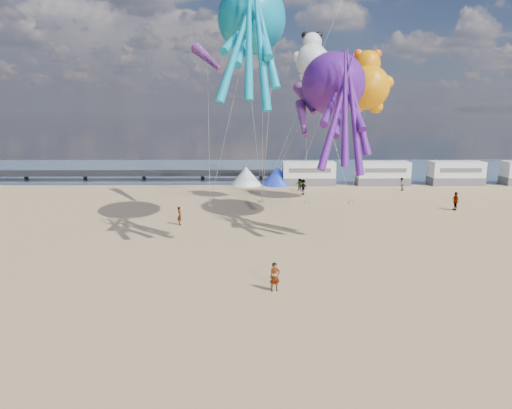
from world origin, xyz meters
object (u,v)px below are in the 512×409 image
at_px(kite_octopus_purple, 333,84).
at_px(windsock_mid, 306,100).
at_px(motorhome_1, 382,173).
at_px(beachgoer_5, 180,216).
at_px(sandbag_a, 210,205).
at_px(beachgoer_3, 455,201).
at_px(motorhome_2, 456,173).
at_px(tent_blue, 277,176).
at_px(beachgoer_2, 303,187).
at_px(sandbag_d, 307,203).
at_px(standing_person, 275,277).
at_px(kite_teddy_orange, 368,87).
at_px(windsock_left, 207,58).
at_px(sandbag_e, 262,201).
at_px(beachgoer_4, 300,185).
at_px(kite_octopus_teal, 252,19).
at_px(beachgoer_1, 401,184).
at_px(tent_white, 246,176).
at_px(motorhome_0, 309,173).
at_px(windsock_right, 303,119).
at_px(kite_panda, 312,61).
at_px(sandbag_b, 290,201).
at_px(sandbag_c, 351,203).

distance_m(kite_octopus_purple, windsock_mid, 3.01).
distance_m(motorhome_1, beachgoer_5, 30.81).
relative_size(beachgoer_5, sandbag_a, 3.10).
bearing_deg(beachgoer_3, motorhome_2, 151.54).
distance_m(tent_blue, windsock_mid, 19.74).
bearing_deg(beachgoer_2, sandbag_d, 58.03).
bearing_deg(beachgoer_5, sandbag_d, -69.39).
bearing_deg(standing_person, tent_blue, 67.95).
height_order(kite_octopus_purple, kite_teddy_orange, kite_octopus_purple).
xyz_separation_m(kite_octopus_purple, windsock_left, (-10.76, 5.79, 2.60)).
distance_m(beachgoer_3, sandbag_e, 18.93).
height_order(motorhome_1, motorhome_2, same).
bearing_deg(beachgoer_4, kite_octopus_teal, 105.31).
relative_size(beachgoer_3, sandbag_a, 3.54).
xyz_separation_m(beachgoer_1, kite_octopus_purple, (-11.15, -14.87, 10.76)).
bearing_deg(tent_white, motorhome_2, 0.00).
xyz_separation_m(tent_blue, standing_person, (-2.11, -34.98, -0.42)).
bearing_deg(motorhome_0, windsock_right, -98.86).
bearing_deg(kite_teddy_orange, kite_panda, 179.60).
bearing_deg(beachgoer_1, kite_teddy_orange, 5.30).
distance_m(standing_person, sandbag_e, 23.96).
bearing_deg(motorhome_1, windsock_right, -122.00).
bearing_deg(beachgoer_5, beachgoer_1, -71.80).
relative_size(kite_panda, kite_teddy_orange, 0.74).
bearing_deg(beachgoer_3, kite_teddy_orange, -112.29).
height_order(standing_person, sandbag_a, standing_person).
distance_m(beachgoer_3, windsock_mid, 17.74).
bearing_deg(sandbag_a, beachgoer_5, -103.39).
xyz_separation_m(sandbag_b, kite_teddy_orange, (7.27, -1.45, 11.48)).
bearing_deg(motorhome_2, sandbag_d, -149.86).
height_order(beachgoer_4, sandbag_a, beachgoer_4).
xyz_separation_m(beachgoer_2, windsock_left, (-9.91, -6.64, 13.28)).
xyz_separation_m(tent_white, beachgoer_4, (6.44, -4.35, -0.45)).
relative_size(kite_panda, windsock_left, 0.72).
bearing_deg(sandbag_e, beachgoer_3, -12.75).
relative_size(standing_person, windsock_left, 0.21).
xyz_separation_m(tent_white, sandbag_a, (-3.50, -12.92, -1.09)).
bearing_deg(motorhome_2, standing_person, -125.67).
bearing_deg(sandbag_b, sandbag_e, 178.90).
bearing_deg(beachgoer_1, motorhome_2, 162.41).
relative_size(motorhome_0, kite_octopus_purple, 0.57).
bearing_deg(kite_octopus_teal, sandbag_b, 72.72).
height_order(beachgoer_1, kite_octopus_teal, kite_octopus_teal).
height_order(motorhome_1, beachgoer_2, motorhome_1).
xyz_separation_m(tent_blue, sandbag_d, (2.37, -11.98, -1.09)).
bearing_deg(tent_blue, beachgoer_4, -60.70).
xyz_separation_m(motorhome_1, windsock_mid, (-12.10, -17.44, 8.83)).
height_order(sandbag_c, kite_panda, kite_panda).
distance_m(windsock_mid, windsock_right, 3.28).
distance_m(tent_blue, beachgoer_3, 22.25).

